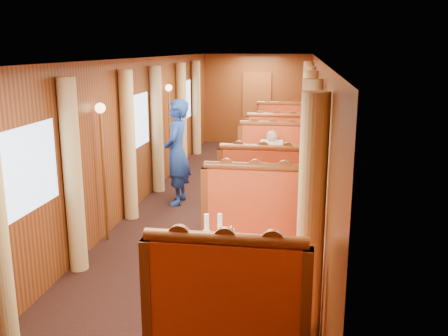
% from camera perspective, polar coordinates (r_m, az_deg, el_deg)
% --- Properties ---
extents(floor, '(3.00, 12.00, 0.01)m').
position_cam_1_polar(floor, '(8.61, -0.04, -4.45)').
color(floor, black).
rests_on(floor, ground).
extents(ceiling, '(3.00, 12.00, 0.01)m').
position_cam_1_polar(ceiling, '(8.19, -0.04, 12.43)').
color(ceiling, silver).
rests_on(ceiling, wall_left).
extents(wall_far, '(3.00, 0.01, 2.50)m').
position_cam_1_polar(wall_far, '(14.22, 3.78, 7.85)').
color(wall_far, brown).
rests_on(wall_far, floor).
extents(wall_near, '(3.00, 0.01, 2.50)m').
position_cam_1_polar(wall_near, '(2.83, -20.37, -17.42)').
color(wall_near, brown).
rests_on(wall_near, floor).
extents(wall_left, '(0.01, 12.00, 2.50)m').
position_cam_1_polar(wall_left, '(8.67, -9.91, 3.98)').
color(wall_left, brown).
rests_on(wall_left, floor).
extents(wall_right, '(0.01, 12.00, 2.50)m').
position_cam_1_polar(wall_right, '(8.21, 10.37, 3.44)').
color(wall_right, brown).
rests_on(wall_right, floor).
extents(doorway_far, '(0.80, 0.04, 2.00)m').
position_cam_1_polar(doorway_far, '(14.21, 3.75, 6.83)').
color(doorway_far, brown).
rests_on(doorway_far, floor).
extents(table_near, '(1.05, 0.72, 0.75)m').
position_cam_1_polar(table_near, '(5.15, 2.17, -12.82)').
color(table_near, white).
rests_on(table_near, floor).
extents(banquette_near_fwd, '(1.30, 0.55, 1.34)m').
position_cam_1_polar(banquette_near_fwd, '(4.25, 0.46, -18.26)').
color(banquette_near_fwd, red).
rests_on(banquette_near_fwd, floor).
extents(banquette_near_aft, '(1.30, 0.55, 1.34)m').
position_cam_1_polar(banquette_near_aft, '(6.06, 3.33, -8.17)').
color(banquette_near_aft, red).
rests_on(banquette_near_aft, floor).
extents(table_mid, '(1.05, 0.72, 0.75)m').
position_cam_1_polar(table_mid, '(8.42, 5.01, -2.25)').
color(table_mid, white).
rests_on(table_mid, floor).
extents(banquette_mid_fwd, '(1.30, 0.55, 1.34)m').
position_cam_1_polar(banquette_mid_fwd, '(7.44, 4.46, -4.00)').
color(banquette_mid_fwd, red).
rests_on(banquette_mid_fwd, floor).
extents(banquette_mid_aft, '(1.30, 0.55, 1.34)m').
position_cam_1_polar(banquette_mid_aft, '(9.39, 5.46, -0.29)').
color(banquette_mid_aft, red).
rests_on(banquette_mid_aft, floor).
extents(table_far, '(1.05, 0.72, 0.75)m').
position_cam_1_polar(table_far, '(11.82, 6.22, 2.34)').
color(table_far, white).
rests_on(table_far, floor).
extents(banquette_far_fwd, '(1.30, 0.55, 1.34)m').
position_cam_1_polar(banquette_far_fwd, '(10.82, 5.95, 1.56)').
color(banquette_far_fwd, red).
rests_on(banquette_far_fwd, floor).
extents(banquette_far_aft, '(1.30, 0.55, 1.34)m').
position_cam_1_polar(banquette_far_aft, '(12.81, 6.45, 3.42)').
color(banquette_far_aft, red).
rests_on(banquette_far_aft, floor).
extents(tea_tray, '(0.36, 0.29, 0.01)m').
position_cam_1_polar(tea_tray, '(4.93, 1.33, -9.21)').
color(tea_tray, silver).
rests_on(tea_tray, table_near).
extents(teapot_left, '(0.19, 0.17, 0.13)m').
position_cam_1_polar(teapot_left, '(4.94, -0.27, -8.39)').
color(teapot_left, silver).
rests_on(teapot_left, tea_tray).
extents(teapot_right, '(0.17, 0.14, 0.13)m').
position_cam_1_polar(teapot_right, '(4.84, 1.78, -8.93)').
color(teapot_right, silver).
rests_on(teapot_right, tea_tray).
extents(teapot_back, '(0.19, 0.17, 0.13)m').
position_cam_1_polar(teapot_back, '(5.07, 0.82, -7.86)').
color(teapot_back, silver).
rests_on(teapot_back, tea_tray).
extents(fruit_plate, '(0.21, 0.21, 0.05)m').
position_cam_1_polar(fruit_plate, '(4.85, 5.86, -9.51)').
color(fruit_plate, white).
rests_on(fruit_plate, table_near).
extents(cup_inboard, '(0.08, 0.08, 0.26)m').
position_cam_1_polar(cup_inboard, '(5.16, -2.00, -6.96)').
color(cup_inboard, white).
rests_on(cup_inboard, table_near).
extents(cup_outboard, '(0.08, 0.08, 0.26)m').
position_cam_1_polar(cup_outboard, '(5.16, -0.47, -6.95)').
color(cup_outboard, white).
rests_on(cup_outboard, table_near).
extents(rose_vase_mid, '(0.06, 0.06, 0.36)m').
position_cam_1_polar(rose_vase_mid, '(8.28, 5.29, 1.40)').
color(rose_vase_mid, silver).
rests_on(rose_vase_mid, table_mid).
extents(rose_vase_far, '(0.06, 0.06, 0.36)m').
position_cam_1_polar(rose_vase_far, '(11.71, 6.34, 4.97)').
color(rose_vase_far, silver).
rests_on(rose_vase_far, table_far).
extents(window_left_near, '(0.01, 1.20, 0.90)m').
position_cam_1_polar(window_left_near, '(5.49, -21.55, -0.18)').
color(window_left_near, '#94ADD0').
rests_on(window_left_near, wall_left).
extents(curtain_left_near_b, '(0.22, 0.22, 2.35)m').
position_cam_1_polar(curtain_left_near_b, '(6.17, -16.88, -0.99)').
color(curtain_left_near_b, tan).
rests_on(curtain_left_near_b, floor).
extents(window_right_near, '(0.01, 1.20, 0.90)m').
position_cam_1_polar(window_right_near, '(4.75, 11.13, -1.52)').
color(window_right_near, '#94ADD0').
rests_on(window_right_near, wall_right).
extents(curtain_right_near_a, '(0.22, 0.22, 2.35)m').
position_cam_1_polar(curtain_right_near_a, '(4.09, 9.83, -8.02)').
color(curtain_right_near_a, tan).
rests_on(curtain_right_near_a, floor).
extents(curtain_right_near_b, '(0.22, 0.22, 2.35)m').
position_cam_1_polar(curtain_right_near_b, '(5.57, 9.66, -2.14)').
color(curtain_right_near_b, tan).
rests_on(curtain_right_near_b, floor).
extents(window_left_mid, '(0.01, 1.20, 0.90)m').
position_cam_1_polar(window_left_mid, '(8.63, -9.87, 5.29)').
color(window_left_mid, '#94ADD0').
rests_on(window_left_mid, wall_left).
extents(curtain_left_mid_a, '(0.22, 0.22, 2.35)m').
position_cam_1_polar(curtain_left_mid_a, '(7.92, -10.86, 2.49)').
color(curtain_left_mid_a, tan).
rests_on(curtain_left_mid_a, floor).
extents(curtain_left_mid_b, '(0.22, 0.22, 2.35)m').
position_cam_1_polar(curtain_left_mid_b, '(9.38, -7.67, 4.32)').
color(curtain_left_mid_b, tan).
rests_on(curtain_left_mid_b, floor).
extents(window_right_mid, '(0.01, 1.20, 0.90)m').
position_cam_1_polar(window_right_mid, '(8.18, 10.33, 4.82)').
color(window_right_mid, '#94ADD0').
rests_on(window_right_mid, wall_right).
extents(curtain_right_mid_a, '(0.22, 0.22, 2.35)m').
position_cam_1_polar(curtain_right_mid_a, '(7.46, 9.55, 1.86)').
color(curtain_right_mid_a, tan).
rests_on(curtain_right_mid_a, floor).
extents(curtain_right_mid_b, '(0.22, 0.22, 2.35)m').
position_cam_1_polar(curtain_right_mid_b, '(8.99, 9.49, 3.86)').
color(curtain_right_mid_b, tan).
rests_on(curtain_right_mid_b, floor).
extents(window_left_far, '(0.01, 1.20, 0.90)m').
position_cam_1_polar(window_left_far, '(11.97, -4.49, 7.72)').
color(window_left_far, '#94ADD0').
rests_on(window_left_far, wall_left).
extents(curtain_left_far_a, '(0.22, 0.22, 2.35)m').
position_cam_1_polar(curtain_left_far_a, '(11.23, -4.86, 5.91)').
color(curtain_left_far_a, tan).
rests_on(curtain_left_far_a, floor).
extents(curtain_left_far_b, '(0.22, 0.22, 2.35)m').
position_cam_1_polar(curtain_left_far_b, '(12.74, -3.19, 6.85)').
color(curtain_left_far_b, tan).
rests_on(curtain_left_far_b, floor).
extents(window_right_far, '(0.01, 1.20, 0.90)m').
position_cam_1_polar(window_right_far, '(11.65, 10.00, 7.40)').
color(window_right_far, '#94ADD0').
rests_on(window_right_far, wall_right).
extents(curtain_right_far_a, '(0.22, 0.22, 2.35)m').
position_cam_1_polar(curtain_right_far_a, '(10.91, 9.44, 5.55)').
color(curtain_right_far_a, tan).
rests_on(curtain_right_far_a, floor).
extents(curtain_right_far_b, '(0.22, 0.22, 2.35)m').
position_cam_1_polar(curtain_right_far_b, '(12.46, 9.41, 6.53)').
color(curtain_right_far_b, tan).
rests_on(curtain_right_far_b, floor).
extents(sconce_left_fore, '(0.14, 0.14, 1.95)m').
position_cam_1_polar(sconce_left_fore, '(7.00, -13.75, 2.64)').
color(sconce_left_fore, '#BF8C3F').
rests_on(sconce_left_fore, floor).
extents(sconce_right_fore, '(0.14, 0.14, 1.95)m').
position_cam_1_polar(sconce_right_fore, '(6.47, 9.84, 1.95)').
color(sconce_right_fore, '#BF8C3F').
rests_on(sconce_right_fore, floor).
extents(sconce_left_aft, '(0.14, 0.14, 1.95)m').
position_cam_1_polar(sconce_left_aft, '(10.28, -6.28, 6.34)').
color(sconce_left_aft, '#BF8C3F').
rests_on(sconce_left_aft, floor).
extents(sconce_right_aft, '(0.14, 0.14, 1.95)m').
position_cam_1_polar(sconce_right_aft, '(9.92, 9.62, 5.98)').
color(sconce_right_aft, '#BF8C3F').
rests_on(sconce_right_aft, floor).
extents(steward, '(0.46, 0.68, 1.82)m').
position_cam_1_polar(steward, '(8.62, -5.40, 1.78)').
color(steward, navy).
rests_on(steward, floor).
extents(passenger, '(0.40, 0.44, 0.76)m').
position_cam_1_polar(passenger, '(9.12, 5.42, 1.34)').
color(passenger, beige).
rests_on(passenger, banquette_mid_aft).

